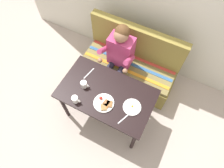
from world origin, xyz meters
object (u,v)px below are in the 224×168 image
(couch, at_px, (130,66))
(person, at_px, (119,55))
(table, at_px, (107,96))
(knife, at_px, (89,73))
(coffee_mug, at_px, (75,99))
(plate_breakfast, at_px, (104,103))
(fork, at_px, (123,119))
(plate_eggs, at_px, (132,107))
(coffee_mug_second, at_px, (84,84))

(couch, distance_m, person, 0.46)
(table, relative_size, knife, 6.00)
(couch, bearing_deg, person, -125.48)
(coffee_mug, height_order, knife, coffee_mug)
(plate_breakfast, relative_size, knife, 1.27)
(person, distance_m, plate_breakfast, 0.75)
(coffee_mug, xyz_separation_m, fork, (0.62, 0.06, -0.05))
(coffee_mug, relative_size, fork, 0.69)
(person, bearing_deg, plate_breakfast, -76.90)
(plate_eggs, bearing_deg, coffee_mug, -159.55)
(table, xyz_separation_m, plate_eggs, (0.36, -0.03, 0.09))
(person, distance_m, coffee_mug, 0.87)
(couch, xyz_separation_m, plate_breakfast, (0.05, -0.91, 0.41))
(plate_eggs, bearing_deg, plate_breakfast, -160.74)
(table, distance_m, coffee_mug, 0.41)
(coffee_mug_second, relative_size, knife, 0.59)
(person, distance_m, plate_eggs, 0.79)
(plate_breakfast, bearing_deg, coffee_mug, -158.42)
(table, bearing_deg, plate_eggs, -4.79)
(couch, height_order, knife, couch)
(coffee_mug_second, height_order, fork, coffee_mug_second)
(table, relative_size, coffee_mug, 10.17)
(couch, distance_m, knife, 0.81)
(plate_eggs, xyz_separation_m, knife, (-0.70, 0.18, -0.01))
(table, relative_size, plate_breakfast, 4.74)
(person, bearing_deg, couch, 54.52)
(coffee_mug, bearing_deg, plate_eggs, 20.45)
(plate_eggs, distance_m, fork, 0.18)
(coffee_mug, relative_size, coffee_mug_second, 1.00)
(fork, relative_size, knife, 0.85)
(plate_eggs, relative_size, coffee_mug, 1.87)
(table, xyz_separation_m, knife, (-0.34, 0.15, 0.08))
(plate_breakfast, bearing_deg, couch, 92.88)
(fork, bearing_deg, coffee_mug_second, -173.33)
(table, height_order, couch, couch)
(table, bearing_deg, person, 101.93)
(fork, bearing_deg, plate_breakfast, -171.94)
(plate_eggs, bearing_deg, knife, 165.92)
(person, bearing_deg, coffee_mug_second, -105.00)
(plate_breakfast, distance_m, plate_eggs, 0.34)
(couch, xyz_separation_m, plate_eggs, (0.36, -0.79, 0.41))
(plate_eggs, distance_m, knife, 0.73)
(fork, bearing_deg, plate_eggs, 102.50)
(couch, distance_m, coffee_mug, 1.16)
(plate_eggs, bearing_deg, person, 128.20)
(coffee_mug, bearing_deg, knife, 98.30)
(person, xyz_separation_m, knife, (-0.22, -0.44, -0.01))
(fork, height_order, knife, same)
(plate_breakfast, relative_size, coffee_mug_second, 2.15)
(table, height_order, plate_eggs, plate_eggs)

